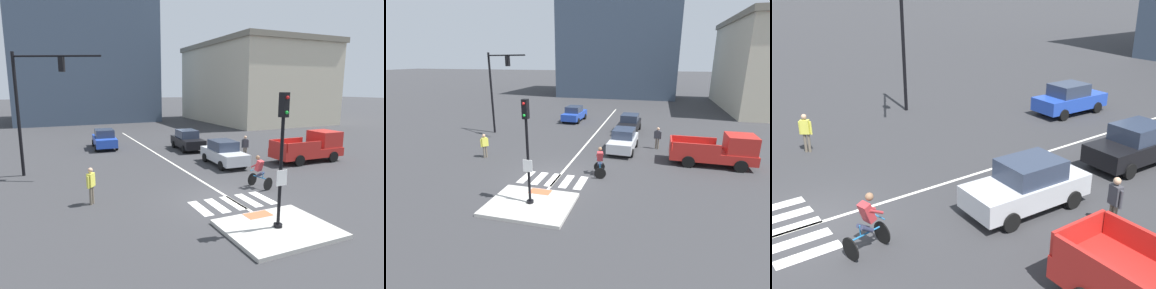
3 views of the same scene
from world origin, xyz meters
The scene contains 19 objects.
ground_plane centered at (0.00, 0.00, 0.00)m, with size 300.00×300.00×0.00m, color #333335.
traffic_island centered at (0.00, -3.55, 0.07)m, with size 3.92×3.11×0.15m, color #B2AFA8.
tactile_pad_front centered at (0.00, -2.35, 0.15)m, with size 1.10×0.60×0.01m, color #DB5B38.
signal_pole centered at (0.00, -3.56, 3.05)m, with size 0.44×0.38×4.82m.
crosswalk_stripe_a centered at (-1.64, -0.45, 0.00)m, with size 0.44×1.80×0.01m, color silver.
crosswalk_stripe_b centered at (-0.82, -0.45, 0.00)m, with size 0.44×1.80×0.01m, color silver.
crosswalk_stripe_c centered at (0.00, -0.45, 0.00)m, with size 0.44×1.80×0.01m, color silver.
crosswalk_stripe_d centered at (0.82, -0.45, 0.00)m, with size 0.44×1.80×0.01m, color silver.
crosswalk_stripe_e centered at (1.64, -0.45, 0.00)m, with size 0.44×1.80×0.01m, color silver.
lane_centre_line centered at (0.17, 10.00, 0.00)m, with size 0.14×28.00×0.01m, color silver.
traffic_light_mast centered at (-8.11, 8.06, 4.62)m, with size 4.57×2.37×7.09m.
building_corner_right centered at (-1.75, 42.64, 10.65)m, with size 20.60×18.24×21.25m.
car_black_eastbound_far centered at (3.09, 11.94, 0.81)m, with size 2.01×4.18×1.64m.
car_silver_eastbound_mid centered at (3.20, 6.03, 0.81)m, with size 2.01×4.18×1.64m.
car_blue_westbound_distant centered at (-3.18, 15.32, 0.81)m, with size 1.98×4.17×1.64m.
pickup_truck_red_cross_right centered at (9.44, 4.49, 0.98)m, with size 5.13×2.12×2.08m.
cyclist centered at (2.42, 0.95, 0.87)m, with size 0.90×1.21×1.68m.
pedestrian_at_curb_left centered at (-5.82, 1.98, 0.98)m, with size 0.40×0.45×1.67m.
pedestrian_waiting_far_side centered at (5.63, 7.14, 0.98)m, with size 0.54×0.29×1.67m.
Camera 2 is at (5.31, -14.70, 6.60)m, focal length 27.11 mm.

